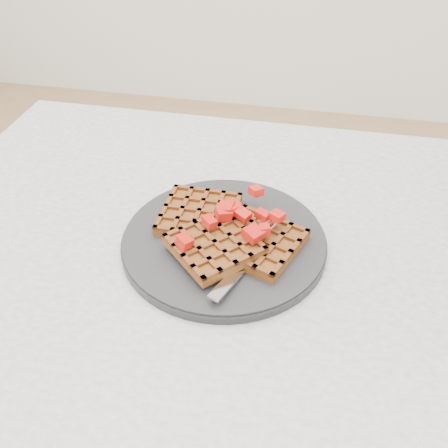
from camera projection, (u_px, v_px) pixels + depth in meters
name	position (u px, v px, depth m)	size (l,w,h in m)	color
table	(285.00, 312.00, 0.78)	(1.20, 0.80, 0.75)	silver
plate	(224.00, 241.00, 0.73)	(0.30, 0.30, 0.02)	black
waffles	(224.00, 233.00, 0.71)	(0.22, 0.21, 0.03)	brown
strawberry_pile	(224.00, 216.00, 0.70)	(0.15, 0.15, 0.02)	#A60300
fork	(250.00, 256.00, 0.68)	(0.02, 0.18, 0.02)	silver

